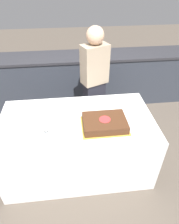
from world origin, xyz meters
name	(u,v)px	position (x,y,z in m)	size (l,w,h in m)	color
ground_plane	(79,164)	(0.00, 0.00, 0.00)	(14.00, 14.00, 0.00)	brown
back_counter	(72,80)	(0.00, 1.55, 0.46)	(4.40, 0.58, 0.92)	#333842
dining_table	(78,144)	(0.00, 0.00, 0.39)	(1.76, 0.96, 0.77)	white
cake	(105,123)	(0.30, -0.14, 0.82)	(0.50, 0.37, 0.09)	gold
plate_stack	(60,123)	(-0.18, -0.07, 0.80)	(0.23, 0.23, 0.06)	white
wine_glass	(45,125)	(-0.32, -0.20, 0.90)	(0.07, 0.07, 0.19)	white
side_plate_near_cake	(99,110)	(0.28, 0.16, 0.77)	(0.17, 0.17, 0.00)	white
side_plate_right_edge	(129,116)	(0.61, 0.01, 0.77)	(0.17, 0.17, 0.00)	white
person_cutting_cake	(94,83)	(0.30, 0.70, 0.85)	(0.39, 0.32, 1.60)	#282833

